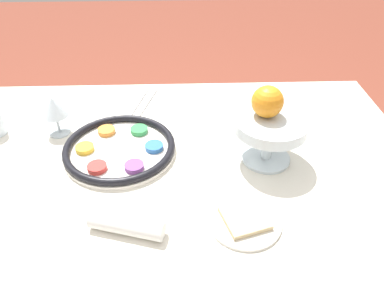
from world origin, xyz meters
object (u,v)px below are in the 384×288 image
Objects in this scene: wine_glass at (54,108)px; bread_plate at (245,220)px; napkin_roll at (126,225)px; fruit_stand at (270,129)px; seder_plate at (120,148)px; orange_fruit at (267,101)px.

wine_glass is 0.62m from bread_plate.
napkin_roll is (-0.26, -0.02, 0.01)m from bread_plate.
fruit_stand is at bearing 34.31° from napkin_roll.
seder_plate is 2.54× the size of wine_glass.
bread_plate is (-0.08, -0.24, -0.16)m from orange_fruit.
wine_glass is at bearing 166.12° from fruit_stand.
fruit_stand is 0.07m from orange_fruit.
bread_plate is at bearing -108.18° from orange_fruit.
seder_plate is at bearing -28.13° from wine_glass.
bread_plate is at bearing -36.33° from wine_glass.
orange_fruit is at bearing -3.36° from seder_plate.
orange_fruit is at bearing -12.17° from wine_glass.
orange_fruit is 0.30m from bread_plate.
fruit_stand is 1.15× the size of bread_plate.
orange_fruit is 0.45m from napkin_roll.
seder_plate is 1.86× the size of bread_plate.
seder_plate is at bearing 176.64° from orange_fruit.
orange_fruit is 0.49× the size of bread_plate.
wine_glass is 0.71× the size of napkin_roll.
wine_glass is at bearing 151.87° from seder_plate.
bread_plate is at bearing -112.32° from fruit_stand.
orange_fruit is (-0.01, 0.02, 0.07)m from fruit_stand.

